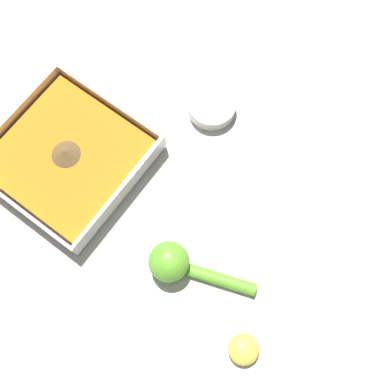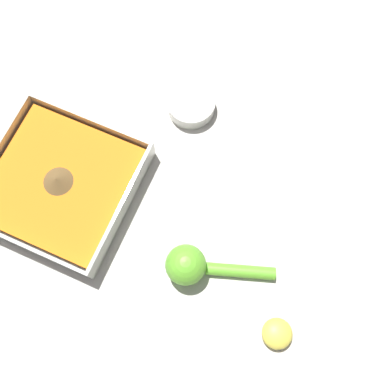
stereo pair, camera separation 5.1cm
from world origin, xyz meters
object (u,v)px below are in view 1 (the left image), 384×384
lemon_squeezer (177,264)px  lemon_half (244,350)px  spice_bowl (212,107)px  square_dish (69,158)px

lemon_squeezer → lemon_half: lemon_squeezer is taller
lemon_half → spice_bowl: bearing=42.1°
square_dish → lemon_half: bearing=-100.9°
square_dish → lemon_half: size_ratio=5.06×
lemon_half → lemon_squeezer: bearing=75.0°
square_dish → lemon_squeezer: bearing=-98.3°
square_dish → lemon_squeezer: (-0.04, -0.27, 0.01)m
spice_bowl → lemon_half: 0.43m
spice_bowl → lemon_squeezer: 0.30m
square_dish → spice_bowl: 0.28m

